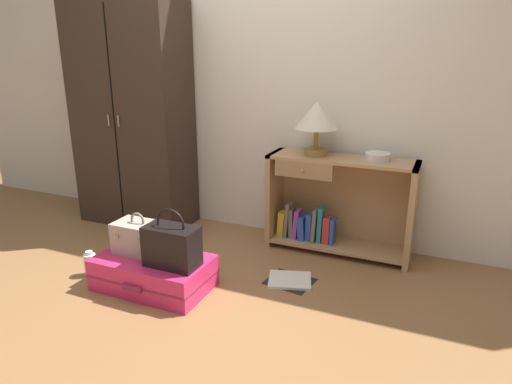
% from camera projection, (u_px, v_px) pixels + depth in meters
% --- Properties ---
extents(ground_plane, '(9.00, 9.00, 0.00)m').
position_uv_depth(ground_plane, '(164.00, 313.00, 2.66)').
color(ground_plane, olive).
extents(back_wall, '(6.40, 0.10, 2.60)m').
position_uv_depth(back_wall, '(263.00, 74.00, 3.58)').
color(back_wall, silver).
rests_on(back_wall, ground_plane).
extents(wardrobe, '(0.99, 0.47, 1.87)m').
position_uv_depth(wardrobe, '(132.00, 117.00, 3.84)').
color(wardrobe, '#33261E').
rests_on(wardrobe, ground_plane).
extents(bookshelf, '(1.08, 0.34, 0.74)m').
position_uv_depth(bookshelf, '(334.00, 205.00, 3.41)').
color(bookshelf, tan).
rests_on(bookshelf, ground_plane).
extents(table_lamp, '(0.32, 0.32, 0.40)m').
position_uv_depth(table_lamp, '(317.00, 117.00, 3.25)').
color(table_lamp, olive).
rests_on(table_lamp, bookshelf).
extents(bowl, '(0.17, 0.17, 0.05)m').
position_uv_depth(bowl, '(378.00, 156.00, 3.18)').
color(bowl, silver).
rests_on(bowl, bookshelf).
extents(suitcase_large, '(0.74, 0.45, 0.21)m').
position_uv_depth(suitcase_large, '(154.00, 272.00, 2.92)').
color(suitcase_large, '#DB2860').
rests_on(suitcase_large, ground_plane).
extents(train_case, '(0.31, 0.21, 0.28)m').
position_uv_depth(train_case, '(139.00, 237.00, 2.94)').
color(train_case, '#A89E8E').
rests_on(train_case, suitcase_large).
extents(handbag, '(0.33, 0.18, 0.37)m').
position_uv_depth(handbag, '(172.00, 246.00, 2.75)').
color(handbag, black).
rests_on(handbag, suitcase_large).
extents(bottle, '(0.08, 0.08, 0.18)m').
position_uv_depth(bottle, '(90.00, 264.00, 3.08)').
color(bottle, white).
rests_on(bottle, ground_plane).
extents(open_book_on_floor, '(0.34, 0.31, 0.02)m').
position_uv_depth(open_book_on_floor, '(290.00, 280.00, 3.02)').
color(open_book_on_floor, white).
rests_on(open_book_on_floor, ground_plane).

